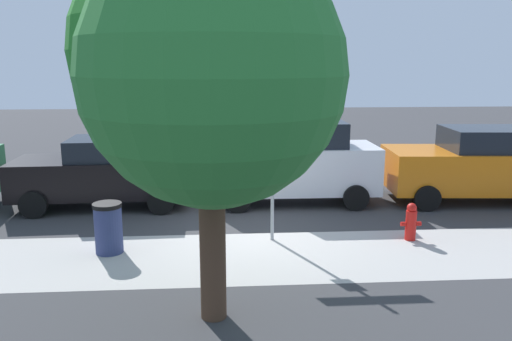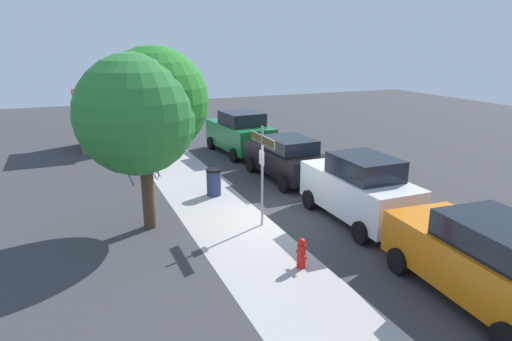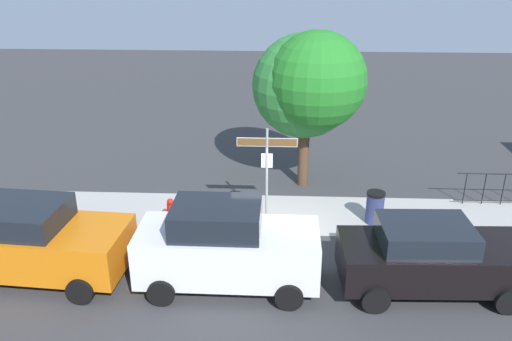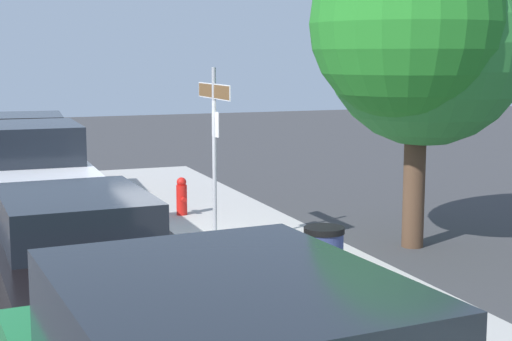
{
  "view_description": "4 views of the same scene",
  "coord_description": "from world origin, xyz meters",
  "px_view_note": "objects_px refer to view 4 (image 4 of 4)",
  "views": [
    {
      "loc": [
        0.64,
        10.36,
        3.6
      ],
      "look_at": [
        -0.07,
        0.08,
        1.39
      ],
      "focal_mm": 35.89,
      "sensor_mm": 36.0,
      "label": 1
    },
    {
      "loc": [
        -11.96,
        5.54,
        5.4
      ],
      "look_at": [
        -0.69,
        0.73,
        1.85
      ],
      "focal_mm": 31.44,
      "sensor_mm": 36.0,
      "label": 2
    },
    {
      "loc": [
        -0.04,
        -13.09,
        7.45
      ],
      "look_at": [
        -0.68,
        0.46,
        1.79
      ],
      "focal_mm": 36.79,
      "sensor_mm": 36.0,
      "label": 3
    },
    {
      "loc": [
        11.84,
        -3.53,
        3.23
      ],
      "look_at": [
        0.02,
        0.99,
        1.35
      ],
      "focal_mm": 54.14,
      "sensor_mm": 36.0,
      "label": 4
    }
  ],
  "objects_px": {
    "car_orange": "(24,158)",
    "car_black": "(80,273)",
    "car_white": "(35,189)",
    "street_sign": "(214,123)",
    "trash_bin": "(324,263)",
    "fire_hydrant": "(182,196)",
    "shade_tree": "(418,33)"
  },
  "relations": [
    {
      "from": "street_sign",
      "to": "trash_bin",
      "type": "distance_m",
      "value": 3.61
    },
    {
      "from": "street_sign",
      "to": "shade_tree",
      "type": "height_order",
      "value": "shade_tree"
    },
    {
      "from": "street_sign",
      "to": "car_white",
      "type": "relative_size",
      "value": 0.71
    },
    {
      "from": "street_sign",
      "to": "car_black",
      "type": "bearing_deg",
      "value": -35.6
    },
    {
      "from": "street_sign",
      "to": "car_black",
      "type": "height_order",
      "value": "street_sign"
    },
    {
      "from": "car_white",
      "to": "car_black",
      "type": "relative_size",
      "value": 0.97
    },
    {
      "from": "street_sign",
      "to": "trash_bin",
      "type": "bearing_deg",
      "value": 8.89
    },
    {
      "from": "car_white",
      "to": "trash_bin",
      "type": "bearing_deg",
      "value": 40.06
    },
    {
      "from": "car_white",
      "to": "car_black",
      "type": "bearing_deg",
      "value": 0.96
    },
    {
      "from": "fire_hydrant",
      "to": "car_black",
      "type": "bearing_deg",
      "value": -24.01
    },
    {
      "from": "street_sign",
      "to": "car_orange",
      "type": "xyz_separation_m",
      "value": [
        -5.67,
        -2.66,
        -1.15
      ]
    },
    {
      "from": "car_orange",
      "to": "trash_bin",
      "type": "xyz_separation_m",
      "value": [
        8.86,
        3.16,
        -0.47
      ]
    },
    {
      "from": "street_sign",
      "to": "trash_bin",
      "type": "relative_size",
      "value": 3.11
    },
    {
      "from": "car_white",
      "to": "fire_hydrant",
      "type": "relative_size",
      "value": 5.47
    },
    {
      "from": "car_black",
      "to": "shade_tree",
      "type": "bearing_deg",
      "value": 112.87
    },
    {
      "from": "shade_tree",
      "to": "car_black",
      "type": "relative_size",
      "value": 1.21
    },
    {
      "from": "street_sign",
      "to": "fire_hydrant",
      "type": "distance_m",
      "value": 3.33
    },
    {
      "from": "shade_tree",
      "to": "trash_bin",
      "type": "distance_m",
      "value": 4.56
    },
    {
      "from": "fire_hydrant",
      "to": "street_sign",
      "type": "bearing_deg",
      "value": -4.01
    },
    {
      "from": "car_black",
      "to": "car_white",
      "type": "bearing_deg",
      "value": 178.58
    },
    {
      "from": "car_black",
      "to": "trash_bin",
      "type": "xyz_separation_m",
      "value": [
        -0.74,
        3.31,
        -0.39
      ]
    },
    {
      "from": "car_orange",
      "to": "car_white",
      "type": "bearing_deg",
      "value": 1.76
    },
    {
      "from": "shade_tree",
      "to": "trash_bin",
      "type": "relative_size",
      "value": 5.41
    },
    {
      "from": "street_sign",
      "to": "car_white",
      "type": "xyz_separation_m",
      "value": [
        -0.87,
        -2.86,
        -1.08
      ]
    },
    {
      "from": "trash_bin",
      "to": "street_sign",
      "type": "bearing_deg",
      "value": -171.11
    },
    {
      "from": "street_sign",
      "to": "car_orange",
      "type": "relative_size",
      "value": 0.65
    },
    {
      "from": "car_white",
      "to": "fire_hydrant",
      "type": "distance_m",
      "value": 3.69
    },
    {
      "from": "car_orange",
      "to": "car_black",
      "type": "xyz_separation_m",
      "value": [
        9.6,
        -0.15,
        -0.08
      ]
    },
    {
      "from": "street_sign",
      "to": "fire_hydrant",
      "type": "bearing_deg",
      "value": 175.99
    },
    {
      "from": "car_white",
      "to": "car_black",
      "type": "distance_m",
      "value": 4.8
    },
    {
      "from": "street_sign",
      "to": "fire_hydrant",
      "type": "height_order",
      "value": "street_sign"
    },
    {
      "from": "shade_tree",
      "to": "car_orange",
      "type": "xyz_separation_m",
      "value": [
        -6.84,
        -5.81,
        -2.64
      ]
    }
  ]
}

